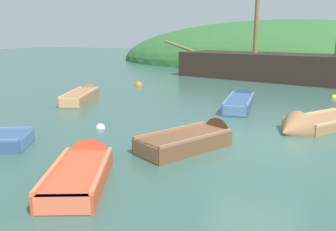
# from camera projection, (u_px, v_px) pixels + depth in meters

# --- Properties ---
(ground_plane) EXTENTS (120.00, 120.00, 0.00)m
(ground_plane) POSITION_uv_depth(u_px,v_px,m) (257.00, 144.00, 9.48)
(ground_plane) COLOR #33564C
(shore_hill) EXTENTS (37.17, 26.24, 9.02)m
(shore_hill) POSITION_uv_depth(u_px,v_px,m) (283.00, 61.00, 39.00)
(shore_hill) COLOR #2D602D
(shore_hill) RESTS_ON ground
(sailing_ship) EXTENTS (18.04, 7.48, 12.62)m
(sailing_ship) POSITION_uv_depth(u_px,v_px,m) (298.00, 72.00, 21.93)
(sailing_ship) COLOR #38281E
(sailing_ship) RESTS_ON ground
(rowboat_portside) EXTENTS (1.25, 3.97, 0.89)m
(rowboat_portside) POSITION_uv_depth(u_px,v_px,m) (241.00, 103.00, 14.43)
(rowboat_portside) COLOR #335175
(rowboat_portside) RESTS_ON ground
(rowboat_outer_left) EXTENTS (2.38, 3.23, 1.03)m
(rowboat_outer_left) POSITION_uv_depth(u_px,v_px,m) (197.00, 141.00, 9.25)
(rowboat_outer_left) COLOR brown
(rowboat_outer_left) RESTS_ON ground
(rowboat_far) EXTENTS (2.94, 3.49, 1.16)m
(rowboat_far) POSITION_uv_depth(u_px,v_px,m) (313.00, 126.00, 10.91)
(rowboat_far) COLOR #9E7047
(rowboat_far) RESTS_ON ground
(rowboat_center) EXTENTS (2.13, 3.13, 0.97)m
(rowboat_center) POSITION_uv_depth(u_px,v_px,m) (83.00, 171.00, 7.27)
(rowboat_center) COLOR #C64C2D
(rowboat_center) RESTS_ON ground
(rowboat_near_dock) EXTENTS (2.11, 3.89, 0.87)m
(rowboat_near_dock) POSITION_uv_depth(u_px,v_px,m) (84.00, 96.00, 15.90)
(rowboat_near_dock) COLOR #9E7047
(rowboat_near_dock) RESTS_ON ground
(buoy_white) EXTENTS (0.30, 0.30, 0.30)m
(buoy_white) POSITION_uv_depth(u_px,v_px,m) (101.00, 128.00, 11.05)
(buoy_white) COLOR white
(buoy_white) RESTS_ON ground
(buoy_yellow) EXTENTS (0.32, 0.32, 0.32)m
(buoy_yellow) POSITION_uv_depth(u_px,v_px,m) (334.00, 98.00, 16.35)
(buoy_yellow) COLOR yellow
(buoy_yellow) RESTS_ON ground
(buoy_orange) EXTENTS (0.44, 0.44, 0.44)m
(buoy_orange) POSITION_uv_depth(u_px,v_px,m) (139.00, 85.00, 20.50)
(buoy_orange) COLOR orange
(buoy_orange) RESTS_ON ground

